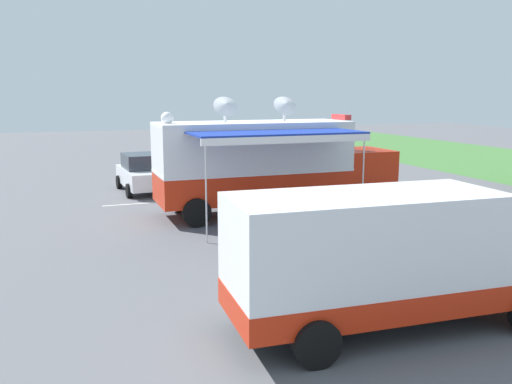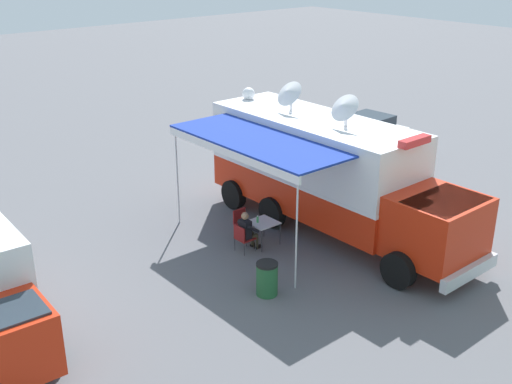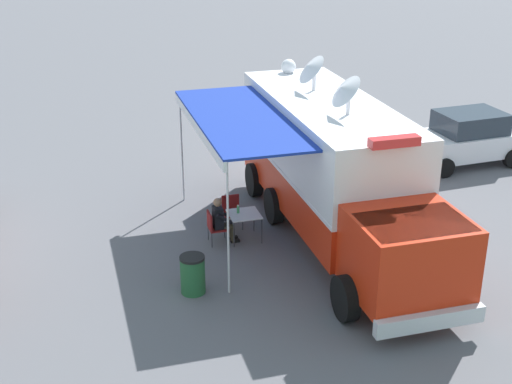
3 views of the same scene
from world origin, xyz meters
TOP-DOWN VIEW (x-y plane):
  - ground_plane at (0.00, 0.00)m, footprint 100.00×100.00m
  - lot_stripe at (-3.45, -2.93)m, footprint 0.14×4.80m
  - command_truck at (0.03, 0.75)m, footprint 4.88×9.50m
  - folding_table at (2.31, 0.23)m, footprint 0.80×0.80m
  - water_bottle at (2.44, 0.14)m, footprint 0.07×0.07m
  - folding_chair_at_table at (3.11, 0.24)m, footprint 0.48×0.48m
  - folding_chair_beside_table at (2.43, -0.62)m, footprint 0.48×0.48m
  - seated_responder at (2.92, 0.24)m, footprint 0.66×0.55m
  - trash_bin at (4.12, 2.49)m, footprint 0.57×0.57m
  - car_behind_truck at (-6.26, -3.22)m, footprint 4.30×2.21m

SIDE VIEW (x-z plane):
  - ground_plane at x=0.00m, z-range 0.00..0.00m
  - lot_stripe at x=-3.45m, z-range 0.00..0.01m
  - trash_bin at x=4.12m, z-range 0.00..0.91m
  - folding_chair_at_table at x=3.11m, z-range 0.08..0.95m
  - folding_chair_beside_table at x=2.43m, z-range 0.08..0.95m
  - seated_responder at x=2.92m, z-range 0.03..1.28m
  - folding_table at x=2.31m, z-range 0.31..1.04m
  - water_bottle at x=2.44m, z-range 0.72..0.95m
  - car_behind_truck at x=-6.26m, z-range 0.00..1.76m
  - command_truck at x=0.03m, z-range -0.32..4.21m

